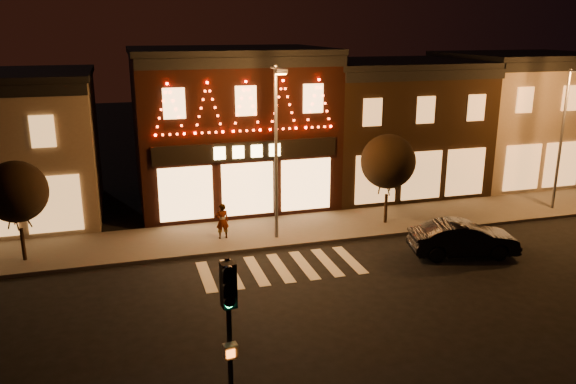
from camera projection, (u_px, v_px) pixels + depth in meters
name	position (u px, v px, depth m)	size (l,w,h in m)	color
ground	(312.00, 313.00, 19.65)	(120.00, 120.00, 0.00)	black
sidewalk_far	(298.00, 229.00, 27.55)	(44.00, 4.00, 0.15)	#47423D
building_pulp	(231.00, 126.00, 31.39)	(10.20, 8.34, 8.30)	black
building_right_a	(390.00, 125.00, 34.09)	(9.20, 8.28, 7.50)	#2F1E10
building_right_b	(520.00, 116.00, 36.48)	(9.20, 8.28, 7.80)	#7C6B58
traffic_signal_near	(229.00, 316.00, 12.63)	(0.34, 0.47, 4.46)	black
streetlamp_mid	(277.00, 141.00, 24.88)	(0.52, 1.76, 7.66)	#59595E
streetlamp_right	(565.00, 129.00, 29.17)	(0.46, 1.65, 7.19)	#59595E
tree_left	(16.00, 192.00, 22.98)	(2.48, 2.48, 4.15)	black
tree_right	(388.00, 162.00, 27.45)	(2.60, 2.60, 4.35)	black
dark_sedan	(463.00, 239.00, 24.44)	(1.56, 4.49, 1.48)	black
pedestrian	(222.00, 221.00, 25.98)	(0.59, 0.39, 1.63)	gray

